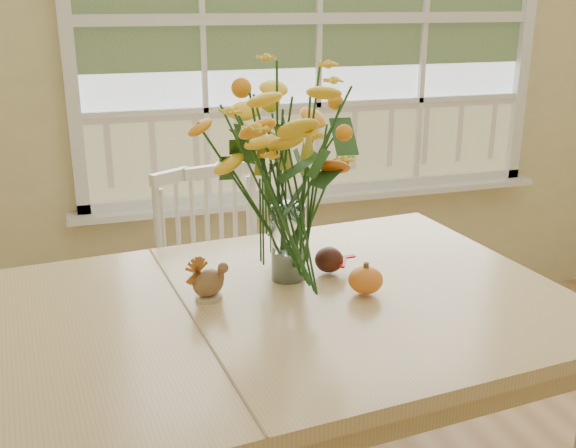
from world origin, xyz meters
name	(u,v)px	position (x,y,z in m)	size (l,w,h in m)	color
wall_back	(316,62)	(0.00, 2.25, 1.35)	(4.00, 0.02, 2.70)	beige
window	(319,23)	(0.00, 2.21, 1.53)	(2.42, 0.12, 1.74)	silver
dining_table	(290,330)	(-0.59, 0.77, 0.74)	(1.66, 1.26, 0.84)	tan
windsor_chair	(220,283)	(-0.63, 1.58, 0.55)	(0.55, 0.53, 0.99)	white
flower_vase	(288,167)	(-0.55, 0.92, 1.18)	(0.48, 0.48, 0.57)	white
pumpkin	(366,281)	(-0.37, 0.75, 0.87)	(0.10, 0.10, 0.08)	orange
turkey_figurine	(208,283)	(-0.80, 0.85, 0.88)	(0.12, 0.11, 0.12)	#CCB78C
dark_gourd	(329,261)	(-0.42, 0.93, 0.88)	(0.13, 0.11, 0.08)	#38160F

